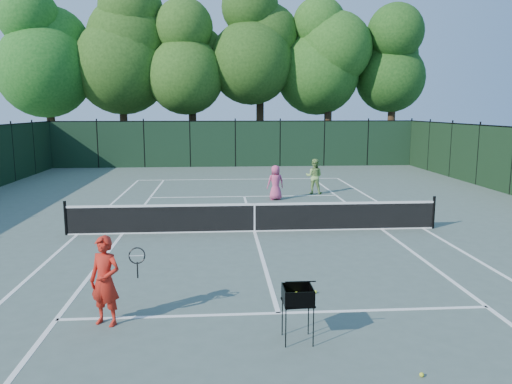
{
  "coord_description": "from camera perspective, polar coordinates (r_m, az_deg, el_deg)",
  "views": [
    {
      "loc": [
        -1.09,
        -15.29,
        3.83
      ],
      "look_at": [
        0.12,
        1.0,
        1.1
      ],
      "focal_mm": 35.0,
      "sensor_mm": 36.0,
      "label": 1
    }
  ],
  "objects": [
    {
      "name": "tree_0",
      "position": [
        38.91,
        -22.87,
        15.15
      ],
      "size": [
        6.4,
        6.4,
        13.14
      ],
      "color": "black",
      "rests_on": "ground"
    },
    {
      "name": "player_green",
      "position": [
        22.84,
        6.67,
        1.79
      ],
      "size": [
        0.91,
        0.8,
        1.59
      ],
      "rotation": [
        0.0,
        0.0,
        2.85
      ],
      "color": "#85B259",
      "rests_on": "ground"
    },
    {
      "name": "baseline_far",
      "position": [
        27.47,
        -1.93,
        1.47
      ],
      "size": [
        10.97,
        0.1,
        0.01
      ],
      "primitive_type": "cube",
      "color": "white",
      "rests_on": "ground"
    },
    {
      "name": "ground",
      "position": [
        15.8,
        -0.17,
        -4.54
      ],
      "size": [
        90.0,
        90.0,
        0.0
      ],
      "primitive_type": "plane",
      "color": "#4C5D53",
      "rests_on": "ground"
    },
    {
      "name": "tennis_net",
      "position": [
        15.69,
        -0.17,
        -2.85
      ],
      "size": [
        11.69,
        0.09,
        1.06
      ],
      "color": "black",
      "rests_on": "ground"
    },
    {
      "name": "service_line_near",
      "position": [
        9.74,
        2.58,
        -13.66
      ],
      "size": [
        8.23,
        0.1,
        0.01
      ],
      "primitive_type": "cube",
      "color": "white",
      "rests_on": "ground"
    },
    {
      "name": "tree_5",
      "position": [
        39.8,
        15.5,
        14.75
      ],
      "size": [
        5.8,
        5.8,
        12.23
      ],
      "color": "black",
      "rests_on": "ground"
    },
    {
      "name": "player_pink",
      "position": [
        21.18,
        2.24,
        1.09
      ],
      "size": [
        0.8,
        0.61,
        1.48
      ],
      "rotation": [
        0.0,
        0.0,
        3.35
      ],
      "color": "#CC4877",
      "rests_on": "ground"
    },
    {
      "name": "loose_ball_midcourt",
      "position": [
        10.75,
        6.81,
        -11.25
      ],
      "size": [
        0.07,
        0.07,
        0.07
      ],
      "primitive_type": "sphere",
      "color": "#CCE92F",
      "rests_on": "ground"
    },
    {
      "name": "coach",
      "position": [
        9.38,
        -16.84,
        -9.68
      ],
      "size": [
        1.05,
        0.59,
        1.63
      ],
      "rotation": [
        0.0,
        0.0,
        -0.4
      ],
      "color": "red",
      "rests_on": "ground"
    },
    {
      "name": "sideline_doubles_left",
      "position": [
        16.36,
        -19.77,
        -4.61
      ],
      "size": [
        0.1,
        23.77,
        0.01
      ],
      "primitive_type": "cube",
      "color": "white",
      "rests_on": "ground"
    },
    {
      "name": "sideline_doubles_right",
      "position": [
        17.08,
        18.56,
        -3.97
      ],
      "size": [
        0.1,
        23.77,
        0.01
      ],
      "primitive_type": "cube",
      "color": "white",
      "rests_on": "ground"
    },
    {
      "name": "tree_4",
      "position": [
        38.01,
        8.4,
        15.9
      ],
      "size": [
        6.2,
        6.2,
        12.97
      ],
      "color": "black",
      "rests_on": "ground"
    },
    {
      "name": "fence_far",
      "position": [
        33.39,
        -2.37,
        5.48
      ],
      "size": [
        24.0,
        0.05,
        3.0
      ],
      "primitive_type": "cube",
      "color": "black",
      "rests_on": "ground"
    },
    {
      "name": "tree_2",
      "position": [
        37.34,
        -7.42,
        15.4
      ],
      "size": [
        6.0,
        6.0,
        12.4
      ],
      "color": "black",
      "rests_on": "ground"
    },
    {
      "name": "tree_3",
      "position": [
        38.07,
        0.47,
        17.3
      ],
      "size": [
        7.0,
        7.0,
        14.45
      ],
      "color": "black",
      "rests_on": "ground"
    },
    {
      "name": "tree_1",
      "position": [
        38.24,
        -15.26,
        16.47
      ],
      "size": [
        6.8,
        6.8,
        13.98
      ],
      "color": "black",
      "rests_on": "ground"
    },
    {
      "name": "sideline_singles_right",
      "position": [
        16.6,
        14.19,
        -4.14
      ],
      "size": [
        0.1,
        23.77,
        0.01
      ],
      "primitive_type": "cube",
      "color": "white",
      "rests_on": "ground"
    },
    {
      "name": "loose_ball_near_cart",
      "position": [
        8.04,
        18.41,
        -19.2
      ],
      "size": [
        0.07,
        0.07,
        0.07
      ],
      "primitive_type": "sphere",
      "color": "gold",
      "rests_on": "ground"
    },
    {
      "name": "ball_hopper",
      "position": [
        8.41,
        4.8,
        -11.75
      ],
      "size": [
        0.53,
        0.53,
        0.94
      ],
      "rotation": [
        0.0,
        0.0,
        0.08
      ],
      "color": "black",
      "rests_on": "ground"
    },
    {
      "name": "center_service_line",
      "position": [
        15.8,
        -0.17,
        -4.53
      ],
      "size": [
        0.1,
        12.8,
        0.01
      ],
      "primitive_type": "cube",
      "color": "white",
      "rests_on": "ground"
    },
    {
      "name": "service_line_far",
      "position": [
        22.05,
        -1.35,
        -0.51
      ],
      "size": [
        8.23,
        0.1,
        0.01
      ],
      "primitive_type": "cube",
      "color": "white",
      "rests_on": "ground"
    },
    {
      "name": "sideline_singles_left",
      "position": [
        16.05,
        -15.04,
        -4.64
      ],
      "size": [
        0.1,
        23.77,
        0.01
      ],
      "primitive_type": "cube",
      "color": "white",
      "rests_on": "ground"
    }
  ]
}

